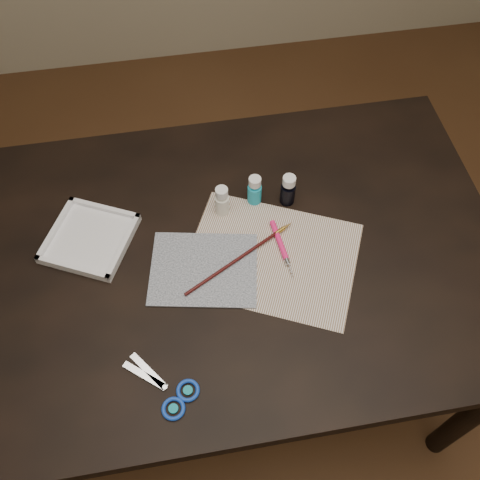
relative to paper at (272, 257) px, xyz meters
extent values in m
cube|color=#422614|center=(-0.07, 0.03, -0.76)|extent=(3.50, 3.50, 0.02)
cube|color=black|center=(-0.07, 0.03, -0.38)|extent=(1.30, 0.90, 0.75)
cube|color=silver|center=(0.00, 0.00, 0.00)|extent=(0.49, 0.45, 0.00)
cube|color=black|center=(-0.17, -0.01, 0.00)|extent=(0.29, 0.25, 0.00)
cylinder|color=white|center=(-0.10, 0.16, 0.04)|extent=(0.05, 0.05, 0.09)
cylinder|color=#1BA5C4|center=(-0.01, 0.18, 0.04)|extent=(0.05, 0.05, 0.09)
cylinder|color=black|center=(0.07, 0.16, 0.05)|extent=(0.04, 0.04, 0.09)
cube|color=white|center=(-0.43, 0.12, 0.01)|extent=(0.26, 0.26, 0.02)
camera|label=1|loc=(-0.19, -0.65, 1.11)|focal=40.00mm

